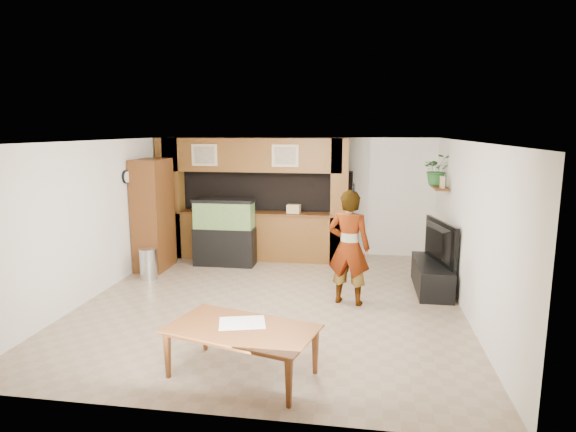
% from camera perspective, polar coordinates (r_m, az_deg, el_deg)
% --- Properties ---
extents(floor, '(6.50, 6.50, 0.00)m').
position_cam_1_polar(floor, '(8.04, -1.83, -10.00)').
color(floor, gray).
rests_on(floor, ground).
extents(ceiling, '(6.50, 6.50, 0.00)m').
position_cam_1_polar(ceiling, '(7.54, -1.95, 8.87)').
color(ceiling, white).
rests_on(ceiling, wall_back).
extents(wall_back, '(6.00, 0.00, 6.00)m').
position_cam_1_polar(wall_back, '(10.85, 1.29, 2.41)').
color(wall_back, white).
rests_on(wall_back, floor).
extents(wall_left, '(0.00, 6.50, 6.50)m').
position_cam_1_polar(wall_left, '(8.74, -21.59, -0.22)').
color(wall_left, white).
rests_on(wall_left, floor).
extents(wall_right, '(0.00, 6.50, 6.50)m').
position_cam_1_polar(wall_right, '(7.72, 20.56, -1.47)').
color(wall_right, white).
rests_on(wall_right, floor).
extents(partition, '(4.20, 0.99, 2.60)m').
position_cam_1_polar(partition, '(10.42, -4.34, 2.13)').
color(partition, brown).
rests_on(partition, floor).
extents(wall_clock, '(0.05, 0.25, 0.25)m').
position_cam_1_polar(wall_clock, '(9.52, -18.63, 4.41)').
color(wall_clock, black).
rests_on(wall_clock, wall_left).
extents(wall_shelf, '(0.25, 0.90, 0.04)m').
position_cam_1_polar(wall_shelf, '(9.53, 17.50, 3.27)').
color(wall_shelf, brown).
rests_on(wall_shelf, wall_right).
extents(pantry_cabinet, '(0.55, 0.90, 2.20)m').
position_cam_1_polar(pantry_cabinet, '(9.95, -15.69, 0.16)').
color(pantry_cabinet, brown).
rests_on(pantry_cabinet, floor).
extents(trash_can, '(0.32, 0.32, 0.58)m').
position_cam_1_polar(trash_can, '(9.43, -16.22, -5.47)').
color(trash_can, '#B2B2B7').
rests_on(trash_can, floor).
extents(aquarium, '(1.25, 0.47, 1.38)m').
position_cam_1_polar(aquarium, '(9.99, -7.53, -2.00)').
color(aquarium, black).
rests_on(aquarium, floor).
extents(tv_stand, '(0.55, 1.50, 0.50)m').
position_cam_1_polar(tv_stand, '(8.83, 16.65, -6.84)').
color(tv_stand, black).
rests_on(tv_stand, floor).
extents(television, '(0.46, 1.27, 0.73)m').
position_cam_1_polar(television, '(8.68, 16.86, -2.96)').
color(television, black).
rests_on(television, tv_stand).
extents(photo_frame, '(0.07, 0.17, 0.22)m').
position_cam_1_polar(photo_frame, '(9.22, 17.82, 3.83)').
color(photo_frame, tan).
rests_on(photo_frame, wall_shelf).
extents(potted_plant, '(0.60, 0.54, 0.59)m').
position_cam_1_polar(potted_plant, '(9.70, 17.25, 5.28)').
color(potted_plant, '#266129').
rests_on(potted_plant, wall_shelf).
extents(person, '(0.75, 0.57, 1.86)m').
position_cam_1_polar(person, '(7.72, 7.23, -3.72)').
color(person, '#987753').
rests_on(person, floor).
extents(microphone, '(0.04, 0.10, 0.16)m').
position_cam_1_polar(microphone, '(7.39, 7.75, 3.29)').
color(microphone, black).
rests_on(microphone, person).
extents(dining_table, '(1.84, 1.32, 0.58)m').
position_cam_1_polar(dining_table, '(5.67, -5.64, -15.86)').
color(dining_table, brown).
rests_on(dining_table, floor).
extents(newspaper_a, '(0.60, 0.50, 0.01)m').
position_cam_1_polar(newspaper_a, '(5.69, -5.47, -12.48)').
color(newspaper_a, silver).
rests_on(newspaper_a, dining_table).
extents(counter_box, '(0.29, 0.21, 0.18)m').
position_cam_1_polar(counter_box, '(10.09, 0.68, 0.85)').
color(counter_box, tan).
rests_on(counter_box, partition).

